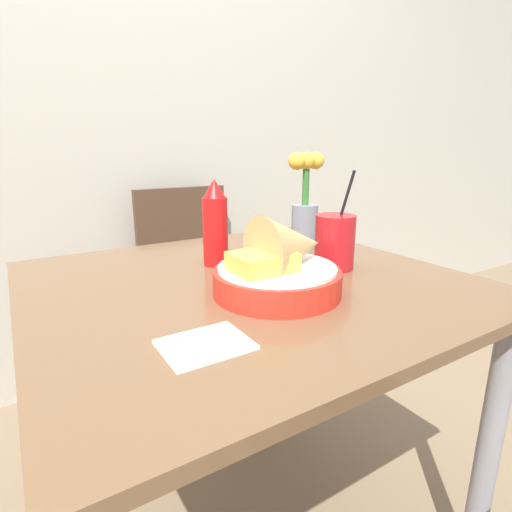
# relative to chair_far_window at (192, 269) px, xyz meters

# --- Properties ---
(wall_window) EXTENTS (7.00, 0.06, 2.60)m
(wall_window) POSITION_rel_chair_far_window_xyz_m (-0.19, 0.22, 0.79)
(wall_window) COLOR #B7B2A3
(wall_window) RESTS_ON ground_plane
(dining_table) EXTENTS (0.91, 0.87, 0.72)m
(dining_table) POSITION_rel_chair_far_window_xyz_m (-0.19, -0.79, 0.11)
(dining_table) COLOR brown
(dining_table) RESTS_ON ground_plane
(chair_far_window) EXTENTS (0.40, 0.40, 0.84)m
(chair_far_window) POSITION_rel_chair_far_window_xyz_m (0.00, 0.00, 0.00)
(chair_far_window) COLOR #473323
(chair_far_window) RESTS_ON ground_plane
(food_basket) EXTENTS (0.25, 0.25, 0.16)m
(food_basket) POSITION_rel_chair_far_window_xyz_m (-0.18, -0.90, 0.27)
(food_basket) COLOR red
(food_basket) RESTS_ON dining_table
(ketchup_bottle) EXTENTS (0.06, 0.06, 0.21)m
(ketchup_bottle) POSITION_rel_chair_far_window_xyz_m (-0.20, -0.65, 0.32)
(ketchup_bottle) COLOR red
(ketchup_bottle) RESTS_ON dining_table
(drink_cup) EXTENTS (0.10, 0.10, 0.24)m
(drink_cup) POSITION_rel_chair_far_window_xyz_m (0.03, -0.83, 0.28)
(drink_cup) COLOR red
(drink_cup) RESTS_ON dining_table
(flower_vase) EXTENTS (0.11, 0.08, 0.27)m
(flower_vase) POSITION_rel_chair_far_window_xyz_m (0.10, -0.63, 0.34)
(flower_vase) COLOR gray
(flower_vase) RESTS_ON dining_table
(napkin) EXTENTS (0.13, 0.10, 0.01)m
(napkin) POSITION_rel_chair_far_window_xyz_m (-0.41, -1.03, 0.22)
(napkin) COLOR white
(napkin) RESTS_ON dining_table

